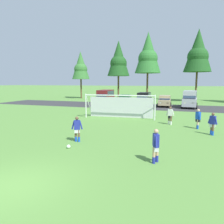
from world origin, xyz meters
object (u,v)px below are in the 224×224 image
object	(u,v)px
parked_car_slot_center	(165,101)
soccer_goal	(120,106)
player_defender_far	(156,146)
player_winger_left	(212,124)
player_midfield_center	(198,119)
parked_car_slot_center_left	(144,99)
player_winger_right	(77,129)
parked_car_slot_far_left	(105,97)
soccer_ball	(69,147)
player_striker_near	(170,115)
parked_car_slot_center_right	(190,99)
parked_car_slot_left	(125,100)

from	to	relation	value
parked_car_slot_center	soccer_goal	bearing A→B (deg)	-106.63
player_defender_far	player_winger_left	distance (m)	7.41
player_midfield_center	parked_car_slot_center_left	size ratio (longest dim) A/B	0.36
player_winger_right	parked_car_slot_far_left	distance (m)	21.95
soccer_goal	player_defender_far	xyz separation A→B (m)	(5.13, -11.74, -0.47)
parked_car_slot_far_left	soccer_ball	bearing A→B (deg)	-75.02
soccer_goal	player_midfield_center	bearing A→B (deg)	-23.20
player_striker_near	parked_car_slot_center_left	bearing A→B (deg)	108.85
player_defender_far	player_winger_right	bearing A→B (deg)	158.83
player_winger_left	parked_car_slot_center_right	xyz separation A→B (m)	(-1.00, 17.07, 0.52)
player_defender_far	parked_car_slot_left	distance (m)	25.06
soccer_ball	parked_car_slot_center_left	size ratio (longest dim) A/B	0.05
parked_car_slot_far_left	parked_car_slot_center_left	size ratio (longest dim) A/B	1.05
parked_car_slot_center	player_winger_left	bearing A→B (deg)	-74.94
player_winger_right	player_midfield_center	bearing A→B (deg)	40.46
soccer_goal	parked_car_slot_center_left	distance (m)	11.98
soccer_goal	parked_car_slot_far_left	size ratio (longest dim) A/B	1.55
player_winger_right	player_striker_near	bearing A→B (deg)	54.78
parked_car_slot_center_left	soccer_goal	bearing A→B (deg)	-92.24
player_winger_right	parked_car_slot_far_left	bearing A→B (deg)	105.50
soccer_ball	player_winger_left	bearing A→B (deg)	36.10
parked_car_slot_center	parked_car_slot_center_right	bearing A→B (deg)	-5.99
parked_car_slot_far_left	parked_car_slot_left	bearing A→B (deg)	11.20
parked_car_slot_center_left	parked_car_slot_center_right	bearing A→B (deg)	0.15
soccer_ball	parked_car_slot_center	distance (m)	23.80
soccer_goal	parked_car_slot_far_left	world-z (taller)	soccer_goal
player_striker_near	player_defender_far	bearing A→B (deg)	-90.92
player_defender_far	parked_car_slot_center	xyz separation A→B (m)	(-1.43, 24.11, 0.05)
player_defender_far	soccer_ball	bearing A→B (deg)	173.18
player_midfield_center	player_defender_far	world-z (taller)	same
soccer_goal	parked_car_slot_left	bearing A→B (deg)	102.66
player_defender_far	parked_car_slot_center_right	world-z (taller)	parked_car_slot_center_right
player_defender_far	player_winger_right	world-z (taller)	same
player_striker_near	parked_car_slot_left	bearing A→B (deg)	119.38
parked_car_slot_left	player_defender_far	bearing A→B (deg)	-71.78
player_midfield_center	parked_car_slot_far_left	size ratio (longest dim) A/B	0.34
parked_car_slot_center_left	player_striker_near	bearing A→B (deg)	-71.15
player_winger_left	player_midfield_center	bearing A→B (deg)	114.68
parked_car_slot_left	soccer_goal	bearing A→B (deg)	-77.34
soccer_goal	parked_car_slot_far_left	distance (m)	12.87
soccer_goal	parked_car_slot_center_left	xyz separation A→B (m)	(0.47, 11.97, -0.18)
parked_car_slot_far_left	parked_car_slot_left	xyz separation A→B (m)	(3.23, 0.64, -0.47)
player_winger_left	parked_car_slot_far_left	world-z (taller)	parked_car_slot_far_left
soccer_ball	player_winger_right	world-z (taller)	player_winger_right
player_winger_left	parked_car_slot_far_left	bearing A→B (deg)	130.97
soccer_goal	parked_car_slot_left	xyz separation A→B (m)	(-2.71, 12.06, -0.42)
parked_car_slot_far_left	parked_car_slot_left	size ratio (longest dim) A/B	1.13
soccer_goal	player_winger_left	distance (m)	9.83
player_defender_far	player_winger_left	size ratio (longest dim) A/B	1.00
parked_car_slot_center	player_winger_right	bearing A→B (deg)	-99.69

